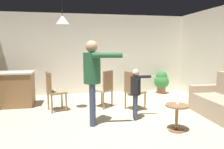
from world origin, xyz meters
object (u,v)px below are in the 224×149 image
at_px(dining_chair_by_counter, 133,89).
at_px(potted_plant_corner, 161,81).
at_px(spare_remote_on_table, 177,104).
at_px(kitchen_counter, 10,89).
at_px(dining_chair_centre_back, 105,87).
at_px(person_child, 136,88).
at_px(potted_plant_by_wall, 133,83).
at_px(person_adult, 93,73).
at_px(side_table_by_couch, 177,114).
at_px(dining_chair_near_wall, 54,90).

xyz_separation_m(dining_chair_by_counter, potted_plant_corner, (1.54, 1.70, -0.11)).
relative_size(dining_chair_by_counter, spare_remote_on_table, 7.69).
bearing_deg(potted_plant_corner, kitchen_counter, -170.92).
distance_m(dining_chair_centre_back, spare_remote_on_table, 2.14).
distance_m(person_child, dining_chair_by_counter, 0.69).
bearing_deg(potted_plant_by_wall, potted_plant_corner, 5.77).
bearing_deg(dining_chair_by_counter, dining_chair_centre_back, -140.62).
height_order(person_adult, person_child, person_adult).
relative_size(side_table_by_couch, dining_chair_centre_back, 0.52).
relative_size(kitchen_counter, side_table_by_couch, 2.42).
xyz_separation_m(side_table_by_couch, spare_remote_on_table, (-0.00, -0.02, 0.21)).
bearing_deg(dining_chair_centre_back, kitchen_counter, 125.36).
xyz_separation_m(person_child, potted_plant_by_wall, (0.59, 2.24, -0.30)).
xyz_separation_m(person_child, potted_plant_corner, (1.67, 2.35, -0.27)).
relative_size(person_child, potted_plant_corner, 1.45).
bearing_deg(person_child, dining_chair_near_wall, -112.76).
distance_m(person_adult, dining_chair_by_counter, 1.45).
distance_m(kitchen_counter, spare_remote_on_table, 4.35).
xyz_separation_m(person_child, spare_remote_on_table, (0.58, -0.78, -0.17)).
xyz_separation_m(side_table_by_couch, dining_chair_near_wall, (-2.44, 1.73, 0.22)).
relative_size(kitchen_counter, potted_plant_by_wall, 1.70).
xyz_separation_m(kitchen_counter, side_table_by_couch, (3.64, -2.36, -0.15)).
bearing_deg(dining_chair_centre_back, side_table_by_couch, -99.77).
xyz_separation_m(kitchen_counter, potted_plant_by_wall, (3.64, 0.65, -0.07)).
bearing_deg(person_adult, potted_plant_by_wall, 151.09).
xyz_separation_m(kitchen_counter, dining_chair_centre_back, (2.51, -0.57, 0.07)).
bearing_deg(dining_chair_centre_back, dining_chair_near_wall, 141.04).
bearing_deg(person_child, dining_chair_by_counter, 173.79).
distance_m(kitchen_counter, dining_chair_by_counter, 3.32).
bearing_deg(kitchen_counter, side_table_by_couch, -32.98).
xyz_separation_m(person_child, dining_chair_near_wall, (-1.85, 0.96, -0.16)).
xyz_separation_m(dining_chair_near_wall, spare_remote_on_table, (2.43, -1.75, -0.01)).
distance_m(person_adult, potted_plant_corner, 3.68).
height_order(side_table_by_couch, potted_plant_corner, potted_plant_corner).
height_order(potted_plant_corner, potted_plant_by_wall, potted_plant_corner).
relative_size(kitchen_counter, spare_remote_on_table, 9.69).
distance_m(potted_plant_corner, potted_plant_by_wall, 1.09).
distance_m(side_table_by_couch, dining_chair_near_wall, 3.00).
height_order(kitchen_counter, potted_plant_corner, kitchen_counter).
bearing_deg(potted_plant_by_wall, dining_chair_near_wall, -152.30).
distance_m(dining_chair_centre_back, potted_plant_by_wall, 1.66).
bearing_deg(dining_chair_centre_back, potted_plant_corner, -11.08).
distance_m(kitchen_counter, potted_plant_by_wall, 3.70).
xyz_separation_m(kitchen_counter, dining_chair_by_counter, (3.18, -0.94, 0.07)).
bearing_deg(dining_chair_near_wall, person_adult, 19.12).
xyz_separation_m(potted_plant_corner, spare_remote_on_table, (-1.08, -3.14, 0.10)).
xyz_separation_m(kitchen_counter, person_child, (3.06, -1.60, 0.23)).
bearing_deg(potted_plant_by_wall, person_child, -104.68).
bearing_deg(spare_remote_on_table, dining_chair_centre_back, 121.84).
distance_m(person_adult, potted_plant_by_wall, 2.92).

